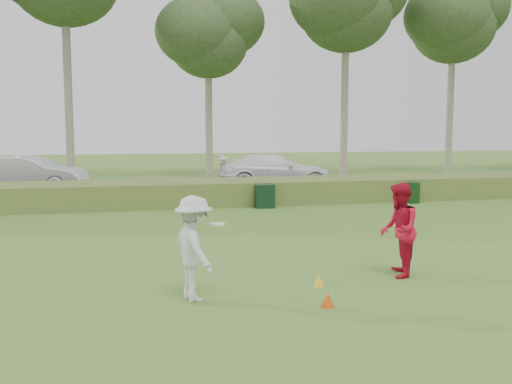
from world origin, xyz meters
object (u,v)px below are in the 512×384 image
object	(u,v)px
trash_bin	(413,193)
car_mid	(32,174)
cone_orange	(328,300)
utility_cabinet	(265,196)
car_right	(275,171)
cone_yellow	(319,280)
player_white	(194,248)
player_red	(399,230)

from	to	relation	value
trash_bin	car_mid	world-z (taller)	car_mid
cone_orange	car_mid	bearing A→B (deg)	110.46
utility_cabinet	trash_bin	world-z (taller)	utility_cabinet
car_mid	car_right	bearing A→B (deg)	-77.19
cone_yellow	cone_orange	bearing A→B (deg)	-103.14
utility_cabinet	car_mid	world-z (taller)	car_mid
cone_orange	player_white	bearing A→B (deg)	156.43
cone_orange	utility_cabinet	world-z (taller)	utility_cabinet
player_red	utility_cabinet	xyz separation A→B (m)	(-0.09, 10.23, -0.50)
player_white	car_right	distance (m)	18.60
car_mid	cone_orange	bearing A→B (deg)	-142.62
player_white	cone_orange	bearing A→B (deg)	-128.69
utility_cabinet	trash_bin	xyz separation A→B (m)	(6.08, 0.03, -0.03)
trash_bin	car_right	bearing A→B (deg)	120.17
cone_yellow	car_right	distance (m)	17.65
cone_orange	cone_yellow	size ratio (longest dim) A/B	1.06
player_white	car_mid	distance (m)	19.02
utility_cabinet	trash_bin	distance (m)	6.08
player_white	cone_yellow	xyz separation A→B (m)	(2.35, 0.31, -0.78)
cone_orange	car_right	distance (m)	18.90
player_white	car_mid	world-z (taller)	player_white
player_white	trash_bin	world-z (taller)	player_white
cone_orange	car_mid	world-z (taller)	car_mid
car_right	car_mid	bearing A→B (deg)	92.83
utility_cabinet	car_right	bearing A→B (deg)	72.80
cone_yellow	car_mid	xyz separation A→B (m)	(-7.46, 18.01, 0.77)
player_white	car_mid	bearing A→B (deg)	0.44
player_white	car_mid	size ratio (longest dim) A/B	0.36
player_white	car_right	bearing A→B (deg)	-34.83
cone_orange	trash_bin	size ratio (longest dim) A/B	0.30
player_red	car_right	distance (m)	17.01
player_red	utility_cabinet	size ratio (longest dim) A/B	2.14
cone_yellow	player_white	bearing A→B (deg)	-172.48
cone_orange	utility_cabinet	distance (m)	11.94
cone_orange	car_mid	xyz separation A→B (m)	(-7.17, 19.23, 0.76)
utility_cabinet	cone_orange	bearing A→B (deg)	-98.09
trash_bin	car_mid	bearing A→B (deg)	153.97
cone_orange	cone_yellow	xyz separation A→B (m)	(0.28, 1.21, -0.01)
cone_yellow	utility_cabinet	size ratio (longest dim) A/B	0.27
player_white	utility_cabinet	xyz separation A→B (m)	(4.04, 10.87, -0.46)
player_red	utility_cabinet	world-z (taller)	player_red
cone_yellow	car_right	world-z (taller)	car_right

